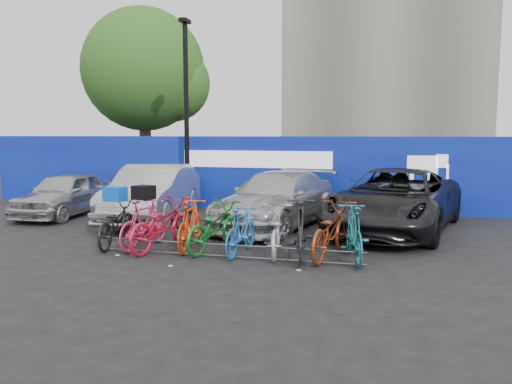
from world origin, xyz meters
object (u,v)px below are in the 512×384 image
(car_1, at_px, (153,193))
(bike_2, at_px, (162,224))
(tree, at_px, (149,73))
(bike_6, at_px, (276,231))
(bike_3, at_px, (190,225))
(bike_rack, at_px, (224,251))
(car_3, at_px, (395,200))
(bike_0, at_px, (116,224))
(bike_7, at_px, (301,229))
(lamppost, at_px, (186,109))
(bike_4, at_px, (214,227))
(bike_5, at_px, (241,231))
(car_0, at_px, (65,194))
(car_2, at_px, (277,199))
(bike_1, at_px, (144,224))
(bike_8, at_px, (330,231))
(bike_9, at_px, (354,233))

(car_1, bearing_deg, bike_2, -69.31)
(tree, relative_size, bike_6, 4.15)
(bike_3, xyz_separation_m, bike_6, (1.88, 0.00, -0.05))
(bike_rack, height_order, car_3, car_3)
(bike_2, bearing_deg, car_1, -48.66)
(bike_6, bearing_deg, bike_0, -7.46)
(bike_7, bearing_deg, bike_3, -13.61)
(lamppost, xyz_separation_m, bike_4, (2.80, -5.43, -2.75))
(bike_5, height_order, bike_6, bike_5)
(bike_4, bearing_deg, car_0, -14.64)
(lamppost, distance_m, bike_6, 7.38)
(car_3, relative_size, bike_7, 2.85)
(lamppost, xyz_separation_m, car_1, (-0.13, -2.29, -2.47))
(bike_3, bearing_deg, bike_0, -3.95)
(tree, height_order, car_2, tree)
(car_1, height_order, bike_2, car_1)
(lamppost, distance_m, car_2, 4.88)
(bike_rack, relative_size, car_0, 1.44)
(bike_6, bearing_deg, car_0, -32.83)
(lamppost, bearing_deg, tree, 127.51)
(lamppost, xyz_separation_m, bike_3, (2.26, -5.44, -2.73))
(bike_rack, relative_size, car_3, 0.98)
(bike_0, height_order, bike_2, bike_2)
(car_0, relative_size, bike_7, 1.94)
(bike_5, bearing_deg, bike_4, -10.75)
(bike_7, bearing_deg, bike_4, -15.26)
(car_3, bearing_deg, lamppost, 175.50)
(tree, xyz_separation_m, lamppost, (3.57, -4.66, -1.80))
(car_1, bearing_deg, car_0, 169.89)
(tree, bearing_deg, bike_2, -62.90)
(lamppost, height_order, bike_5, lamppost)
(bike_6, bearing_deg, bike_3, -8.41)
(car_1, distance_m, bike_1, 3.55)
(bike_5, bearing_deg, bike_rack, 62.16)
(bike_7, bearing_deg, car_1, -43.87)
(car_1, distance_m, car_2, 3.61)
(tree, height_order, car_3, tree)
(bike_2, xyz_separation_m, bike_6, (2.46, 0.16, -0.06))
(bike_rack, height_order, car_0, car_0)
(bike_0, distance_m, bike_8, 4.73)
(car_0, relative_size, car_3, 0.68)
(bike_0, distance_m, bike_7, 4.16)
(bike_0, xyz_separation_m, bike_4, (2.27, 0.08, 0.01))
(car_1, bearing_deg, bike_0, -86.35)
(bike_4, relative_size, bike_7, 0.98)
(bike_1, bearing_deg, bike_rack, 174.66)
(bike_rack, relative_size, car_2, 1.12)
(bike_4, height_order, bike_5, bike_4)
(lamppost, height_order, bike_9, lamppost)
(bike_rack, distance_m, bike_5, 0.57)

